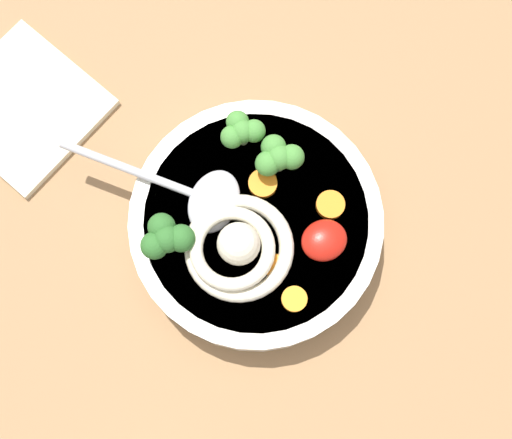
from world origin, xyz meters
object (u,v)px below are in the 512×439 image
object	(u,v)px
soup_bowl	(256,225)
folded_napkin	(24,107)
soup_spoon	(199,196)
noodle_pile	(238,250)

from	to	relation	value
soup_bowl	folded_napkin	bearing A→B (deg)	-54.38
soup_spoon	folded_napkin	distance (cm)	21.89
soup_spoon	folded_napkin	world-z (taller)	soup_spoon
soup_bowl	soup_spoon	size ratio (longest dim) A/B	1.54
soup_bowl	noodle_pile	size ratio (longest dim) A/B	2.16
noodle_pile	folded_napkin	bearing A→B (deg)	-61.56
folded_napkin	soup_bowl	bearing A→B (deg)	125.62
soup_spoon	soup_bowl	bearing A→B (deg)	-180.00
soup_bowl	folded_napkin	world-z (taller)	soup_bowl
soup_bowl	noodle_pile	distance (cm)	5.02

